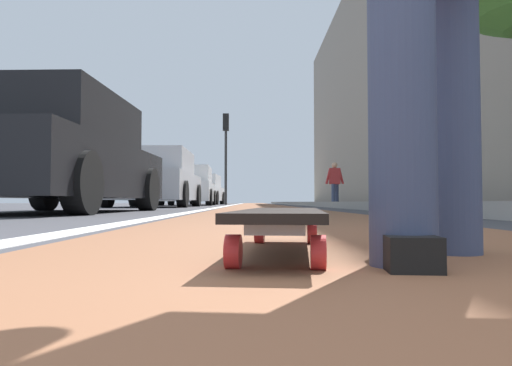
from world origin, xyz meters
TOP-DOWN VIEW (x-y plane):
  - ground_plane at (10.00, 0.00)m, footprint 80.00×80.00m
  - bike_lane_paint at (24.00, 0.00)m, footprint 56.00×1.84m
  - lane_stripe_white at (20.00, 1.07)m, footprint 52.00×0.16m
  - sidewalk_curb at (18.00, -3.16)m, footprint 52.00×3.20m
  - building_facade at (22.00, -5.89)m, footprint 40.00×1.20m
  - skateboard at (0.96, 0.20)m, footprint 0.86×0.29m
  - parked_car_near at (5.84, 2.74)m, footprint 4.23×1.97m
  - parked_car_mid at (12.36, 2.79)m, footprint 4.25×2.04m
  - parked_car_far at (18.03, 2.67)m, footprint 4.43×2.02m
  - parked_car_end at (24.18, 2.72)m, footprint 4.63×2.00m
  - traffic_light at (22.17, 1.47)m, footprint 0.33×0.28m
  - pedestrian_distant at (15.96, -2.56)m, footprint 0.41×0.64m

SIDE VIEW (x-z plane):
  - ground_plane at x=10.00m, z-range 0.00..0.00m
  - bike_lane_paint at x=24.00m, z-range 0.00..0.00m
  - lane_stripe_white at x=20.00m, z-range 0.00..0.01m
  - sidewalk_curb at x=18.00m, z-range 0.00..0.14m
  - skateboard at x=0.96m, z-range 0.04..0.15m
  - parked_car_far at x=18.03m, z-range -0.04..1.43m
  - parked_car_mid at x=12.36m, z-range -0.03..1.45m
  - parked_car_near at x=5.84m, z-range -0.03..1.46m
  - parked_car_end at x=24.18m, z-range -0.02..1.47m
  - pedestrian_distant at x=15.96m, z-range 0.11..1.58m
  - traffic_light at x=22.17m, z-range 0.82..5.10m
  - building_facade at x=22.00m, z-range 0.00..12.64m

